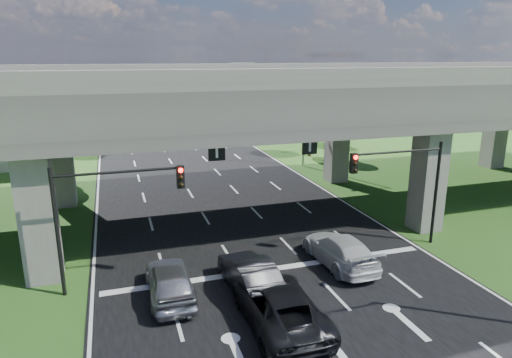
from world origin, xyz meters
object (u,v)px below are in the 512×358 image
streetlight_beyond (251,94)px  car_dark (250,274)px  streetlight_far (301,107)px  car_silver (170,280)px  signal_left (107,204)px  car_trailing (280,306)px  car_white (340,250)px  signal_right (405,177)px

streetlight_beyond → car_dark: 40.39m
streetlight_far → streetlight_beyond: bearing=90.0°
streetlight_beyond → car_silver: 41.12m
signal_left → car_silver: signal_left is taller
signal_left → car_trailing: bearing=-39.5°
streetlight_beyond → car_trailing: streetlight_beyond is taller
streetlight_beyond → streetlight_far: bearing=-90.0°
signal_left → car_white: size_ratio=1.10×
car_dark → car_trailing: car_trailing is taller
car_silver → streetlight_beyond: bearing=-111.9°
car_trailing → car_dark: bearing=-83.1°
streetlight_far → car_white: streetlight_far is taller
car_silver → car_trailing: size_ratio=0.81×
streetlight_far → streetlight_beyond: same height
signal_left → car_dark: 7.23m
car_dark → streetlight_far: bearing=-121.5°
signal_left → streetlight_beyond: 40.30m
signal_right → car_dark: (-9.62, -2.22, -3.33)m
signal_right → streetlight_beyond: bearing=86.4°
car_white → car_trailing: bearing=39.2°
signal_left → car_trailing: (6.35, -5.23, -3.32)m
streetlight_beyond → car_silver: size_ratio=2.04×
car_silver → car_dark: 3.64m
signal_right → car_silver: (-13.22, -1.70, -3.32)m
car_dark → car_trailing: 3.03m
streetlight_far → car_dark: streetlight_far is taller
streetlight_beyond → car_dark: (-11.90, -38.28, -4.99)m
streetlight_beyond → car_white: streetlight_beyond is taller
signal_left → car_dark: size_ratio=1.20×
car_white → streetlight_far: bearing=-109.2°
signal_right → car_white: 5.57m
car_white → car_trailing: car_trailing is taller
signal_right → car_trailing: 11.17m
signal_right → streetlight_far: 20.25m
signal_right → car_trailing: (-9.30, -5.23, -3.32)m
streetlight_beyond → car_silver: (-15.50, -37.76, -4.98)m
signal_left → streetlight_beyond: (17.92, 36.06, 1.66)m
car_silver → signal_right: bearing=-172.2°
signal_right → car_silver: bearing=-172.7°
signal_right → streetlight_beyond: (2.27, 36.06, 1.66)m
car_dark → car_white: 5.43m
signal_left → streetlight_far: streetlight_far is taller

